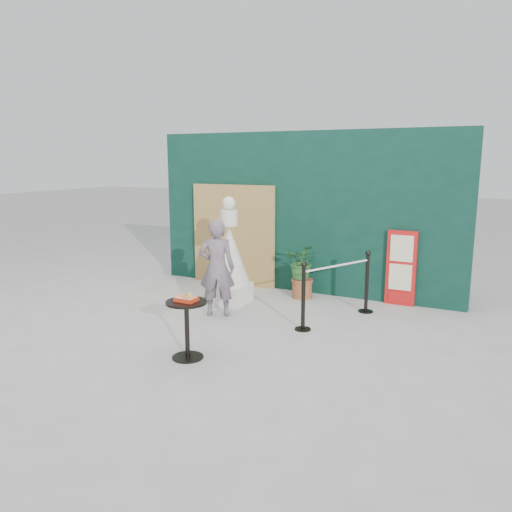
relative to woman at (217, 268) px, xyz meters
name	(u,v)px	position (x,y,z in m)	size (l,w,h in m)	color
ground	(217,341)	(0.61, -1.02, -0.79)	(60.00, 60.00, 0.00)	#ADAAA5
back_wall	(303,213)	(0.61, 2.13, 0.71)	(6.00, 0.30, 3.00)	black
bamboo_fence	(233,235)	(-0.79, 1.92, 0.21)	(1.80, 0.08, 2.00)	tan
woman	(217,268)	(0.00, 0.00, 0.00)	(0.57, 0.38, 1.57)	slate
menu_board	(401,268)	(2.51, 1.94, -0.14)	(0.50, 0.07, 1.30)	red
statue	(229,260)	(-0.18, 0.71, -0.02)	(0.73, 0.73, 1.87)	white
cafe_table	(187,320)	(0.59, -1.70, -0.29)	(0.52, 0.52, 0.75)	black
food_basket	(186,298)	(0.59, -1.70, 0.00)	(0.26, 0.19, 0.11)	red
planter	(302,266)	(0.83, 1.59, -0.20)	(0.59, 0.51, 1.01)	#995A32
stanchion_barrier	(337,290)	(1.80, 0.61, -0.29)	(0.84, 1.54, 1.03)	black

